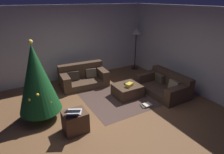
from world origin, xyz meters
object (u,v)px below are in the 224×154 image
Objects in this scene: laptop at (74,112)px; tv_remote at (126,84)px; book_stack at (147,105)px; couch_right at (165,85)px; ottoman at (127,90)px; couch_left at (83,77)px; corner_lamp at (136,34)px; christmas_tree at (37,79)px; gift_box at (129,85)px; side_table at (75,122)px.

tv_remote is at bearing 25.16° from laptop.
tv_remote is at bearing 101.66° from book_stack.
ottoman is (-1.15, 0.40, -0.07)m from couch_right.
couch_left is at bearing 114.23° from book_stack.
laptop is at bearing -143.02° from corner_lamp.
couch_right is 3.07× the size of laptop.
couch_left is 2.28m from christmas_tree.
christmas_tree is 1.20m from laptop.
gift_box is 0.46× the size of laptop.
corner_lamp is (1.50, 2.64, 1.43)m from book_stack.
couch_right is 2.61m from corner_lamp.
ottoman is 2.11m from side_table.
gift_box reaches higher than ottoman.
couch_left reaches higher than gift_box.
side_table is (0.55, -0.89, -0.83)m from christmas_tree.
ottoman is 1.50× the size of side_table.
gift_box is at bearing 123.08° from couch_left.
ottoman is (0.86, -1.45, -0.09)m from couch_left.
couch_right is at bearing 20.16° from book_stack.
corner_lamp is (2.50, 0.41, 1.18)m from couch_left.
couch_left is 1.69m from ottoman.
tv_remote is at bearing 24.11° from side_table.
side_table is at bearing -58.08° from christmas_tree.
christmas_tree is (-2.47, 0.03, 0.70)m from tv_remote.
couch_right is 9.79× the size of tv_remote.
side_table is 0.31m from laptop.
corner_lamp reaches higher than book_stack.
gift_box is (0.86, -1.55, 0.14)m from couch_left.
laptop is at bearing -60.98° from christmas_tree.
couch_left is at bearing 47.38° from couch_right.
corner_lamp is (4.14, 1.78, 0.39)m from christmas_tree.
gift_box is 0.79m from book_stack.
corner_lamp reaches higher than tv_remote.
couch_right is at bearing -15.01° from tv_remote.
gift_box is 0.68× the size of book_stack.
couch_left is at bearing 39.81° from christmas_tree.
couch_left is 2.80m from corner_lamp.
side_table is 0.30× the size of corner_lamp.
gift_box is 2.76m from corner_lamp.
side_table is at bearing -150.03° from tv_remote.
christmas_tree is 2.97m from book_stack.
christmas_tree is at bearing 119.02° from laptop.
corner_lamp is (1.64, 1.96, 1.04)m from gift_box.
couch_right is at bearing -19.30° from ottoman.
ottoman is at bearing 124.87° from couch_left.
side_table is at bearing 97.36° from couch_right.
ottoman is at bearing -49.78° from tv_remote.
corner_lamp reaches higher than couch_right.
christmas_tree is 1.16× the size of corner_lamp.
corner_lamp is (1.67, 1.81, 1.08)m from tv_remote.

